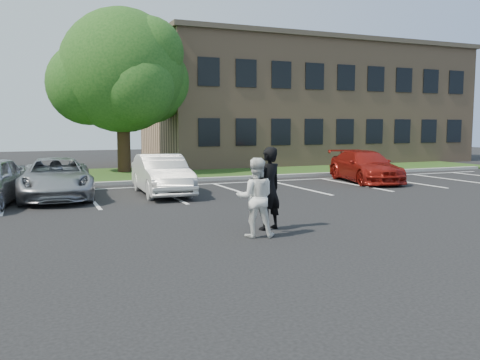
{
  "coord_description": "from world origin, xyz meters",
  "views": [
    {
      "loc": [
        -4.82,
        -10.46,
        2.59
      ],
      "look_at": [
        0.0,
        1.0,
        1.25
      ],
      "focal_mm": 38.0,
      "sensor_mm": 36.0,
      "label": 1
    }
  ],
  "objects_px": {
    "office_building": "(306,104)",
    "car_white_sedan": "(162,175)",
    "man_black_suit": "(268,188)",
    "car_red_compact": "(365,166)",
    "tree": "(123,74)",
    "man_white_shirt": "(255,197)",
    "car_silver_minivan": "(56,178)"
  },
  "relations": [
    {
      "from": "office_building",
      "to": "car_white_sedan",
      "type": "bearing_deg",
      "value": -135.68
    },
    {
      "from": "man_black_suit",
      "to": "car_red_compact",
      "type": "relative_size",
      "value": 0.42
    },
    {
      "from": "car_white_sedan",
      "to": "car_red_compact",
      "type": "xyz_separation_m",
      "value": [
        9.67,
        0.58,
        -0.04
      ]
    },
    {
      "from": "tree",
      "to": "man_black_suit",
      "type": "relative_size",
      "value": 4.26
    },
    {
      "from": "tree",
      "to": "car_white_sedan",
      "type": "relative_size",
      "value": 1.93
    },
    {
      "from": "office_building",
      "to": "man_white_shirt",
      "type": "bearing_deg",
      "value": -122.6
    },
    {
      "from": "office_building",
      "to": "car_red_compact",
      "type": "relative_size",
      "value": 4.55
    },
    {
      "from": "car_white_sedan",
      "to": "car_red_compact",
      "type": "height_order",
      "value": "car_white_sedan"
    },
    {
      "from": "car_silver_minivan",
      "to": "car_white_sedan",
      "type": "bearing_deg",
      "value": -3.33
    },
    {
      "from": "man_white_shirt",
      "to": "car_silver_minivan",
      "type": "xyz_separation_m",
      "value": [
        -3.93,
        8.43,
        -0.2
      ]
    },
    {
      "from": "man_white_shirt",
      "to": "car_red_compact",
      "type": "relative_size",
      "value": 0.38
    },
    {
      "from": "man_white_shirt",
      "to": "car_red_compact",
      "type": "height_order",
      "value": "man_white_shirt"
    },
    {
      "from": "tree",
      "to": "car_white_sedan",
      "type": "height_order",
      "value": "tree"
    },
    {
      "from": "car_silver_minivan",
      "to": "tree",
      "type": "bearing_deg",
      "value": 69.01
    },
    {
      "from": "office_building",
      "to": "man_black_suit",
      "type": "xyz_separation_m",
      "value": [
        -13.33,
        -21.22,
        -3.13
      ]
    },
    {
      "from": "office_building",
      "to": "man_black_suit",
      "type": "relative_size",
      "value": 10.84
    },
    {
      "from": "car_silver_minivan",
      "to": "man_black_suit",
      "type": "bearing_deg",
      "value": -56.33
    },
    {
      "from": "car_white_sedan",
      "to": "office_building",
      "type": "bearing_deg",
      "value": 46.44
    },
    {
      "from": "office_building",
      "to": "tree",
      "type": "xyz_separation_m",
      "value": [
        -13.86,
        -4.46,
        1.19
      ]
    },
    {
      "from": "man_white_shirt",
      "to": "man_black_suit",
      "type": "bearing_deg",
      "value": -114.88
    },
    {
      "from": "car_red_compact",
      "to": "car_white_sedan",
      "type": "bearing_deg",
      "value": -165.61
    },
    {
      "from": "man_white_shirt",
      "to": "car_red_compact",
      "type": "bearing_deg",
      "value": -117.1
    },
    {
      "from": "car_white_sedan",
      "to": "car_silver_minivan",
      "type": "bearing_deg",
      "value": 175.5
    },
    {
      "from": "man_black_suit",
      "to": "car_white_sedan",
      "type": "relative_size",
      "value": 0.45
    },
    {
      "from": "tree",
      "to": "man_white_shirt",
      "type": "xyz_separation_m",
      "value": [
        -0.11,
        -17.38,
        -4.42
      ]
    },
    {
      "from": "man_white_shirt",
      "to": "office_building",
      "type": "bearing_deg",
      "value": -101.92
    },
    {
      "from": "office_building",
      "to": "car_red_compact",
      "type": "bearing_deg",
      "value": -108.79
    },
    {
      "from": "man_white_shirt",
      "to": "car_white_sedan",
      "type": "bearing_deg",
      "value": -67.83
    },
    {
      "from": "car_white_sedan",
      "to": "man_white_shirt",
      "type": "bearing_deg",
      "value": -86.39
    },
    {
      "from": "office_building",
      "to": "man_black_suit",
      "type": "bearing_deg",
      "value": -122.14
    },
    {
      "from": "tree",
      "to": "man_black_suit",
      "type": "xyz_separation_m",
      "value": [
        0.53,
        -16.75,
        -4.32
      ]
    },
    {
      "from": "office_building",
      "to": "car_red_compact",
      "type": "xyz_separation_m",
      "value": [
        -4.51,
        -13.27,
        -3.44
      ]
    }
  ]
}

